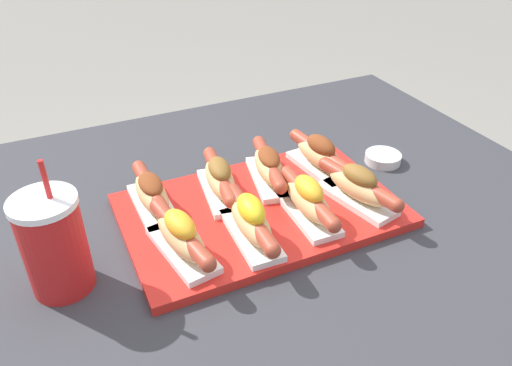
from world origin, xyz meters
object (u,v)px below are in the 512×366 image
object	(u,v)px
hot_dog_4	(152,194)
sauce_bowl	(383,158)
drink_cup	(54,244)
hot_dog_3	(358,186)
hot_dog_1	(251,221)
hot_dog_6	(269,166)
hot_dog_7	(320,155)
serving_tray	(261,210)
hot_dog_2	(308,200)
hot_dog_0	(181,236)
hot_dog_5	(220,179)

from	to	relation	value
hot_dog_4	sauce_bowl	distance (m)	0.51
drink_cup	hot_dog_3	bearing A→B (deg)	-2.76
hot_dog_3	hot_dog_1	bearing A→B (deg)	-176.94
hot_dog_1	hot_dog_4	distance (m)	0.20
hot_dog_6	hot_dog_7	distance (m)	0.11
serving_tray	hot_dog_6	distance (m)	0.10
hot_dog_2	hot_dog_7	distance (m)	0.16
serving_tray	hot_dog_0	size ratio (longest dim) A/B	2.49
hot_dog_1	hot_dog_6	xyz separation A→B (m)	(0.11, 0.15, -0.00)
hot_dog_0	hot_dog_6	xyz separation A→B (m)	(0.22, 0.13, -0.00)
hot_dog_5	hot_dog_0	bearing A→B (deg)	-132.07
serving_tray	sauce_bowl	xyz separation A→B (m)	(0.32, 0.06, 0.00)
hot_dog_6	hot_dog_2	bearing A→B (deg)	-85.17
hot_dog_0	sauce_bowl	xyz separation A→B (m)	(0.50, 0.12, -0.04)
hot_dog_1	hot_dog_5	world-z (taller)	hot_dog_1
hot_dog_7	drink_cup	xyz separation A→B (m)	(-0.52, -0.10, 0.03)
drink_cup	hot_dog_6	bearing A→B (deg)	15.04
drink_cup	sauce_bowl	bearing A→B (deg)	8.03
serving_tray	hot_dog_4	bearing A→B (deg)	156.94
serving_tray	hot_dog_2	bearing A→B (deg)	-43.83
hot_dog_7	drink_cup	bearing A→B (deg)	-168.88
serving_tray	drink_cup	xyz separation A→B (m)	(-0.36, -0.04, 0.07)
hot_dog_0	sauce_bowl	distance (m)	0.51
serving_tray	sauce_bowl	size ratio (longest dim) A/B	6.42
hot_dog_1	hot_dog_6	distance (m)	0.18
hot_dog_4	drink_cup	xyz separation A→B (m)	(-0.17, -0.11, 0.03)
hot_dog_4	hot_dog_7	world-z (taller)	hot_dog_7
hot_dog_5	sauce_bowl	distance (m)	0.38
hot_dog_7	hot_dog_4	bearing A→B (deg)	178.10
hot_dog_2	hot_dog_6	bearing A→B (deg)	94.83
hot_dog_1	drink_cup	world-z (taller)	drink_cup
hot_dog_3	hot_dog_6	size ratio (longest dim) A/B	1.00
serving_tray	hot_dog_5	xyz separation A→B (m)	(-0.05, 0.07, 0.04)
hot_dog_0	hot_dog_5	distance (m)	0.18
hot_dog_3	hot_dog_5	xyz separation A→B (m)	(-0.22, 0.13, -0.00)
hot_dog_3	hot_dog_5	world-z (taller)	hot_dog_3
hot_dog_0	hot_dog_6	world-z (taller)	hot_dog_0
hot_dog_2	hot_dog_5	xyz separation A→B (m)	(-0.12, 0.13, -0.00)
serving_tray	hot_dog_0	distance (m)	0.19
drink_cup	hot_dog_0	bearing A→B (deg)	-7.79
hot_dog_5	hot_dog_6	bearing A→B (deg)	1.56
hot_dog_3	hot_dog_5	size ratio (longest dim) A/B	0.99
drink_cup	hot_dog_7	bearing A→B (deg)	11.12
hot_dog_0	hot_dog_1	world-z (taller)	hot_dog_1
hot_dog_4	hot_dog_5	xyz separation A→B (m)	(0.13, -0.01, 0.00)
sauce_bowl	serving_tray	bearing A→B (deg)	-169.68
hot_dog_0	hot_dog_2	world-z (taller)	same
serving_tray	hot_dog_7	size ratio (longest dim) A/B	2.47
hot_dog_5	drink_cup	world-z (taller)	drink_cup
hot_dog_2	sauce_bowl	world-z (taller)	hot_dog_2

